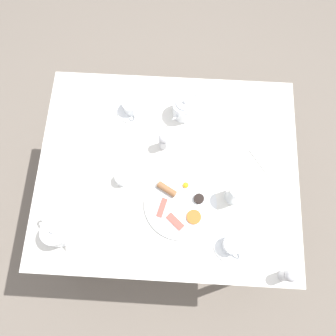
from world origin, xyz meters
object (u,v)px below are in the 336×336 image
Objects in this scene: napkin_folded at (268,158)px; fork_by_plate at (252,101)px; knife_by_plate at (83,110)px; teapot_near at (184,108)px; water_glass_tall at (236,193)px; salt_grinder at (288,276)px; teacup_with_saucer_left at (232,245)px; pepper_grinder at (163,141)px; creamer_jug at (122,178)px; teapot_far at (57,233)px; teacup_with_saucer_right at (132,107)px; breakfast_plate at (180,203)px.

napkin_folded reaches higher than fork_by_plate.
napkin_folded is 0.81× the size of knife_by_plate.
fork_by_plate is (0.08, -0.33, -0.05)m from teapot_near.
water_glass_tall is at bearing 168.93° from fork_by_plate.
salt_grinder is 1.17m from knife_by_plate.
salt_grinder reaches higher than teacup_with_saucer_left.
pepper_grinder is (-0.18, 0.09, 0.01)m from teapot_near.
creamer_jug is at bearing 61.95° from salt_grinder.
creamer_jug is 0.45× the size of napkin_folded.
water_glass_tall reaches higher than teapot_far.
teapot_near is at bearing 30.17° from water_glass_tall.
pepper_grinder is 0.80× the size of fork_by_plate.
salt_grinder is at bearing -136.49° from teacup_with_saucer_right.
teacup_with_saucer_right reaches higher than creamer_jug.
water_glass_tall is at bearing -118.17° from knife_by_plate.
teapot_near is at bearing -36.48° from creamer_jug.
teapot_near reaches higher than teacup_with_saucer_left.
creamer_jug is at bearing 84.37° from teapot_far.
creamer_jug reaches higher than knife_by_plate.
water_glass_tall is 0.49m from fork_by_plate.
teapot_near is at bearing 0.31° from breakfast_plate.
teacup_with_saucer_right is 0.68m from napkin_folded.
teapot_far is at bearing 129.41° from fork_by_plate.
teapot_near is 1.13× the size of teacup_with_saucer_left.
creamer_jug is 0.36× the size of knife_by_plate.
teacup_with_saucer_left is at bearing 171.69° from fork_by_plate.
salt_grinder is at bearing -136.08° from pepper_grinder.
knife_by_plate is at bearing 96.57° from fork_by_plate.
napkin_folded is (0.14, -0.66, -0.02)m from creamer_jug.
water_glass_tall is 1.21× the size of salt_grinder.
napkin_folded is (0.23, -0.39, -0.00)m from breakfast_plate.
water_glass_tall is (0.21, -0.01, 0.04)m from teacup_with_saucer_left.
fork_by_plate is 0.82m from knife_by_plate.
fork_by_plate is at bearing 77.88° from teapot_far.
salt_grinder is (-0.32, -0.21, -0.01)m from water_glass_tall.
creamer_jug reaches higher than napkin_folded.
teapot_far is (-0.16, 0.51, 0.04)m from breakfast_plate.
water_glass_tall is 0.97× the size of fork_by_plate.
napkin_folded is (0.39, -0.90, -0.05)m from teapot_far.
creamer_jug is at bearing 178.47° from teacup_with_saucer_right.
teacup_with_saucer_right is 1.32× the size of salt_grinder.
creamer_jug is at bearing 101.86° from napkin_folded.
breakfast_plate is at bearing -150.47° from teacup_with_saucer_right.
teacup_with_saucer_left is 1.83× the size of creamer_jug.
teapot_near is 0.65m from teacup_with_saucer_left.
teapot_far is 2.00× the size of creamer_jug.
teapot_near is 0.45m from napkin_folded.
creamer_jug is (0.26, 0.49, -0.00)m from teacup_with_saucer_left.
teacup_with_saucer_right is 0.67× the size of knife_by_plate.
teacup_with_saucer_right is at bearing 71.53° from napkin_folded.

